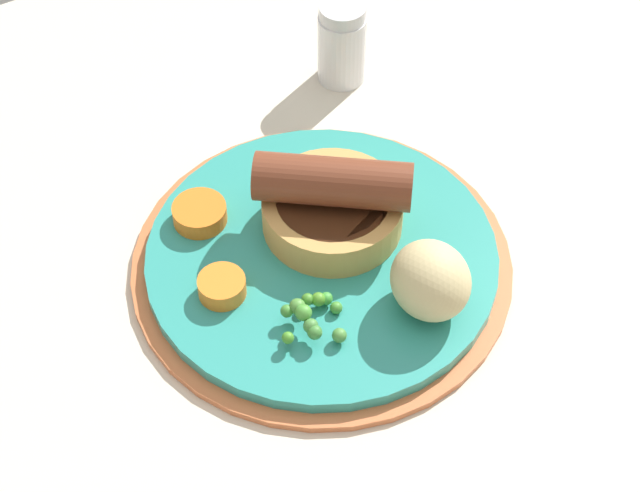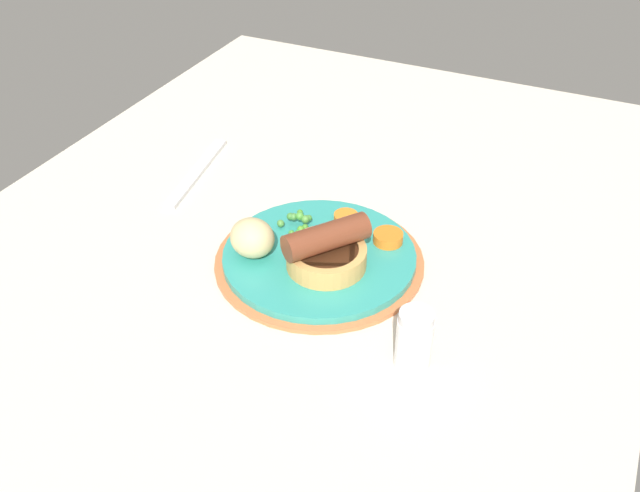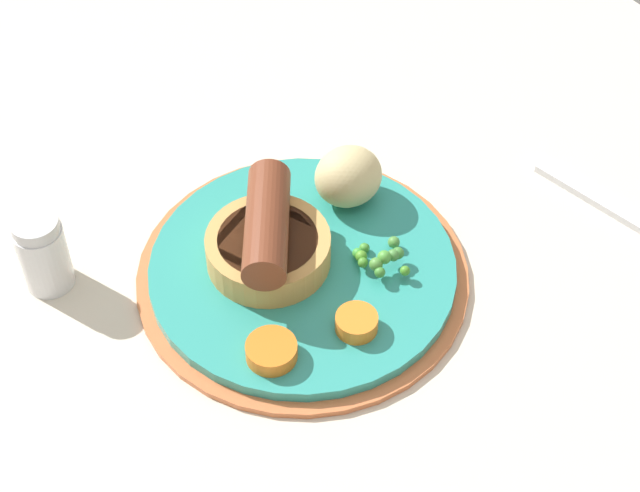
% 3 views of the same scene
% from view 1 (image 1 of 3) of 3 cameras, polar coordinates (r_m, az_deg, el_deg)
% --- Properties ---
extents(dining_table, '(1.10, 0.80, 0.03)m').
position_cam_1_polar(dining_table, '(0.65, -0.84, -5.83)').
color(dining_table, beige).
rests_on(dining_table, ground).
extents(dinner_plate, '(0.24, 0.24, 0.01)m').
position_cam_1_polar(dinner_plate, '(0.67, 0.09, -0.81)').
color(dinner_plate, '#CC6B3D').
rests_on(dinner_plate, dining_table).
extents(sausage_pudding, '(0.10, 0.09, 0.05)m').
position_cam_1_polar(sausage_pudding, '(0.66, 0.68, 2.36)').
color(sausage_pudding, tan).
rests_on(sausage_pudding, dinner_plate).
extents(pea_pile, '(0.04, 0.04, 0.02)m').
position_cam_1_polar(pea_pile, '(0.62, -0.49, -3.72)').
color(pea_pile, '#458E28').
rests_on(pea_pile, dinner_plate).
extents(potato_chunk_0, '(0.05, 0.06, 0.05)m').
position_cam_1_polar(potato_chunk_0, '(0.62, 5.92, -1.84)').
color(potato_chunk_0, '#CCB77F').
rests_on(potato_chunk_0, dinner_plate).
extents(carrot_slice_0, '(0.04, 0.04, 0.01)m').
position_cam_1_polar(carrot_slice_0, '(0.64, -5.25, -2.17)').
color(carrot_slice_0, orange).
rests_on(carrot_slice_0, dinner_plate).
extents(carrot_slice_6, '(0.05, 0.05, 0.01)m').
position_cam_1_polar(carrot_slice_6, '(0.68, -6.44, 1.74)').
color(carrot_slice_6, orange).
rests_on(carrot_slice_6, dinner_plate).
extents(salt_shaker, '(0.03, 0.03, 0.06)m').
position_cam_1_polar(salt_shaker, '(0.78, 1.18, 10.78)').
color(salt_shaker, silver).
rests_on(salt_shaker, dining_table).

